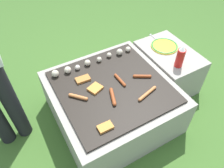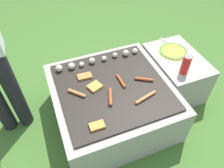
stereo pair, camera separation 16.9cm
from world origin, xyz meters
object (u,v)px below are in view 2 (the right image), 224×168
Objects in this scene: condiment_bottle at (186,64)px; fork_utensil at (166,43)px; sausage_front_center at (77,93)px; plate_colorful at (173,51)px.

condiment_bottle reaches higher than fork_utensil.
plate_colorful is (0.96, 0.18, -0.00)m from sausage_front_center.
sausage_front_center is 0.59× the size of fork_utensil.
sausage_front_center is 0.98m from plate_colorful.
sausage_front_center reaches higher than fork_utensil.
condiment_bottle is at bearing -100.54° from fork_utensil.
plate_colorful is at bearing 10.84° from sausage_front_center.
condiment_bottle is at bearing -105.08° from plate_colorful.
condiment_bottle is 0.97× the size of fork_utensil.
condiment_bottle is (0.89, -0.09, 0.08)m from sausage_front_center.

